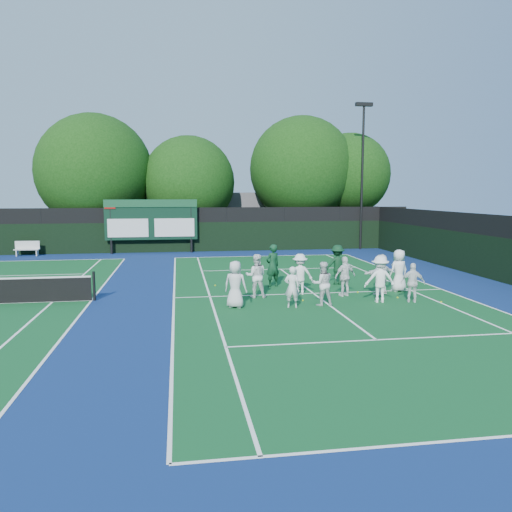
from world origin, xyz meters
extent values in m
plane|color=#1B340E|center=(0.00, 0.00, 0.00)|extent=(120.00, 120.00, 0.00)
cube|color=navy|center=(-6.00, 1.00, 0.00)|extent=(34.00, 32.00, 0.01)
cube|color=#104F22|center=(0.00, 1.00, 0.01)|extent=(10.97, 23.77, 0.00)
cube|color=white|center=(0.00, -10.88, 0.01)|extent=(10.97, 0.08, 0.00)
cube|color=white|center=(0.00, 12.88, 0.01)|extent=(10.97, 0.08, 0.00)
cube|color=white|center=(-5.49, 1.00, 0.01)|extent=(0.08, 23.77, 0.00)
cube|color=white|center=(5.49, 1.00, 0.01)|extent=(0.08, 23.77, 0.00)
cube|color=white|center=(-4.12, 1.00, 0.01)|extent=(0.08, 23.77, 0.00)
cube|color=white|center=(4.12, 1.00, 0.01)|extent=(0.08, 23.77, 0.00)
cube|color=white|center=(0.00, -5.40, 0.01)|extent=(8.23, 0.08, 0.00)
cube|color=white|center=(0.00, 7.40, 0.01)|extent=(8.23, 0.08, 0.00)
cube|color=white|center=(0.00, 1.00, 0.01)|extent=(0.08, 12.80, 0.00)
cube|color=white|center=(-14.00, 12.88, 0.01)|extent=(10.97, 0.08, 0.00)
cube|color=white|center=(-8.52, 1.00, 0.01)|extent=(0.08, 23.77, 0.00)
cube|color=white|center=(-9.88, 1.00, 0.01)|extent=(0.08, 23.77, 0.00)
cube|color=black|center=(-6.00, 16.00, 1.00)|extent=(34.00, 0.08, 2.00)
cube|color=black|center=(-6.00, 16.00, 2.50)|extent=(34.00, 0.05, 1.00)
cylinder|color=black|center=(-9.60, 15.60, 1.75)|extent=(0.16, 0.16, 3.50)
cylinder|color=black|center=(-4.40, 15.60, 1.75)|extent=(0.16, 0.16, 3.50)
cube|color=black|center=(-7.00, 15.60, 2.20)|extent=(6.00, 0.15, 2.60)
cube|color=#144627|center=(-7.00, 15.50, 3.30)|extent=(6.00, 0.05, 0.50)
cube|color=silver|center=(-8.50, 15.50, 1.70)|extent=(2.60, 0.04, 1.20)
cube|color=silver|center=(-5.50, 15.50, 1.70)|extent=(2.60, 0.04, 1.20)
cube|color=#970F0C|center=(-9.60, 15.50, 3.20)|extent=(0.70, 0.04, 0.50)
cube|color=slate|center=(-2.00, 24.00, 2.00)|extent=(18.00, 6.00, 4.00)
cylinder|color=black|center=(7.50, 15.70, 5.00)|extent=(0.16, 0.16, 10.00)
cube|color=black|center=(7.50, 15.70, 10.00)|extent=(1.20, 0.30, 0.25)
cylinder|color=black|center=(-8.40, 1.00, 0.55)|extent=(0.10, 0.10, 1.10)
cube|color=silver|center=(-14.75, 15.30, 0.42)|extent=(1.52, 0.47, 0.06)
cube|color=silver|center=(-14.75, 15.45, 0.70)|extent=(1.50, 0.13, 0.50)
cube|color=silver|center=(-15.35, 15.30, 0.20)|extent=(0.08, 0.35, 0.40)
cube|color=silver|center=(-14.15, 15.30, 0.20)|extent=(0.08, 0.35, 0.40)
cylinder|color=black|center=(-11.09, 19.50, 1.21)|extent=(0.44, 0.44, 2.42)
sphere|color=#0F350C|center=(-11.09, 19.50, 5.48)|extent=(8.17, 8.17, 8.17)
sphere|color=#0F350C|center=(-10.49, 19.80, 4.67)|extent=(5.72, 5.72, 5.72)
cylinder|color=black|center=(-4.43, 19.50, 1.10)|extent=(0.44, 0.44, 2.21)
sphere|color=#0F350C|center=(-4.43, 19.50, 4.75)|extent=(6.78, 6.78, 6.78)
sphere|color=#0F350C|center=(-3.83, 19.80, 4.07)|extent=(4.75, 4.75, 4.75)
cylinder|color=black|center=(4.11, 19.50, 1.40)|extent=(0.44, 0.44, 2.79)
sphere|color=#0F350C|center=(4.11, 19.50, 5.77)|extent=(7.94, 7.94, 7.94)
sphere|color=#0F350C|center=(4.71, 19.80, 4.97)|extent=(5.56, 5.56, 5.56)
cylinder|color=black|center=(7.89, 19.50, 1.53)|extent=(0.44, 0.44, 3.05)
sphere|color=#0F350C|center=(7.89, 19.50, 5.41)|extent=(6.28, 6.28, 6.28)
sphere|color=#0F350C|center=(8.49, 19.80, 4.78)|extent=(4.40, 4.40, 4.40)
sphere|color=#B9D318|center=(-0.77, -0.30, 0.03)|extent=(0.07, 0.07, 0.07)
sphere|color=#B9D318|center=(1.79, 0.85, 0.03)|extent=(0.07, 0.07, 0.07)
sphere|color=#B9D318|center=(2.92, -0.38, 0.03)|extent=(0.07, 0.07, 0.07)
sphere|color=#B9D318|center=(-3.75, 3.21, 0.03)|extent=(0.07, 0.07, 0.07)
sphere|color=#B9D318|center=(0.49, 1.35, 0.03)|extent=(0.07, 0.07, 0.07)
sphere|color=#B9D318|center=(4.16, -1.36, 0.03)|extent=(0.07, 0.07, 0.07)
imported|color=silver|center=(-3.35, -0.93, 0.83)|extent=(0.96, 0.82, 1.66)
imported|color=white|center=(-1.40, -1.27, 0.73)|extent=(0.59, 0.44, 1.46)
imported|color=silver|center=(-0.26, -1.09, 0.79)|extent=(0.78, 0.61, 1.58)
imported|color=white|center=(1.96, -0.91, 0.86)|extent=(1.20, 0.80, 1.72)
imported|color=white|center=(3.15, -1.11, 0.73)|extent=(0.92, 0.65, 1.46)
imported|color=white|center=(-2.37, 0.63, 0.84)|extent=(0.90, 0.75, 1.68)
imported|color=white|center=(-0.58, 0.93, 0.81)|extent=(1.05, 0.60, 1.62)
imported|color=white|center=(1.06, 0.33, 0.78)|extent=(0.98, 0.62, 1.56)
imported|color=white|center=(2.61, 0.50, 0.80)|extent=(1.55, 1.04, 1.60)
imported|color=white|center=(3.53, 0.91, 0.86)|extent=(0.95, 0.74, 1.71)
imported|color=#103B21|center=(-1.34, 2.66, 0.91)|extent=(0.79, 0.67, 1.83)
imported|color=#0E331B|center=(1.54, 2.74, 0.87)|extent=(1.15, 0.70, 1.74)
camera|label=1|loc=(-5.29, -17.90, 4.00)|focal=35.00mm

